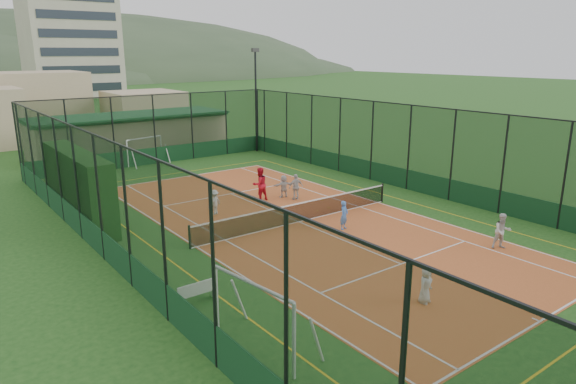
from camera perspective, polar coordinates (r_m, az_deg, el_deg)
name	(u,v)px	position (r m, az deg, el deg)	size (l,w,h in m)	color
ground	(299,222)	(24.82, 1.22, -3.36)	(300.00, 300.00, 0.00)	#1D4C1A
court_slab	(299,222)	(24.82, 1.22, -3.35)	(11.17, 23.97, 0.01)	#A85225
tennis_net	(299,212)	(24.65, 1.23, -2.20)	(11.67, 0.12, 1.06)	black
perimeter_fence	(299,172)	(24.14, 1.26, 2.27)	(18.12, 34.12, 5.00)	black
floodlight_ne	(256,101)	(42.20, -3.58, 10.06)	(0.60, 0.26, 8.25)	black
clubhouse	(130,134)	(43.47, -17.11, 6.19)	(15.20, 7.20, 3.15)	tan
apartment_tower	(67,11)	(104.16, -23.33, 17.98)	(15.00, 12.00, 30.00)	beige
hedge_left	(79,187)	(26.53, -22.25, 0.56)	(1.17, 7.82, 3.42)	black
white_bench	(196,292)	(17.25, -10.20, -10.83)	(1.44, 0.40, 0.81)	white
futsal_goal_near	(252,319)	(14.14, -3.99, -13.90)	(0.94, 3.23, 2.08)	white
futsal_goal_far	(145,151)	(38.99, -15.63, 4.40)	(2.97, 0.86, 1.92)	white
child_near_left	(426,285)	(17.49, 15.03, -9.93)	(0.61, 0.40, 1.25)	silver
child_near_mid	(344,215)	(23.78, 6.25, -2.56)	(0.49, 0.32, 1.35)	#4A80D2
child_near_right	(502,231)	(23.08, 22.70, -4.03)	(0.74, 0.57, 1.51)	silver
child_far_left	(214,202)	(26.06, -8.19, -1.12)	(0.82, 0.47, 1.27)	silver
child_far_right	(296,187)	(28.34, 0.89, 0.57)	(0.85, 0.35, 1.45)	silver
child_far_back	(284,186)	(28.86, -0.48, 0.65)	(1.18, 0.38, 1.27)	silver
coach	(260,184)	(28.17, -3.16, 0.88)	(0.90, 0.70, 1.85)	red
tennis_balls	(313,207)	(27.02, 2.76, -1.72)	(3.30, 1.41, 0.07)	#CCE033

